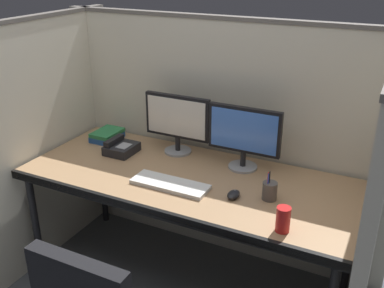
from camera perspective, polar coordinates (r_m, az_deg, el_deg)
The scene contains 12 objects.
cubicle_partition_rear at distance 2.88m, azimuth 3.50°, elevation 0.39°, with size 2.21×0.06×1.57m.
cubicle_partition_left at distance 2.99m, azimuth -18.66°, elevation 0.04°, with size 0.06×1.41×1.57m.
cubicle_partition_right at distance 2.21m, azimuth 22.18°, elevation -9.07°, with size 0.06×1.41×1.57m.
desk at distance 2.55m, azimuth -0.63°, elevation -5.24°, with size 1.90×0.80×0.74m.
monitor_left at distance 2.76m, azimuth -1.89°, elevation 3.06°, with size 0.43×0.17×0.37m.
monitor_right at distance 2.56m, azimuth 6.68°, elevation 1.29°, with size 0.43×0.17×0.37m.
keyboard_main at distance 2.43m, azimuth -2.80°, elevation -5.15°, with size 0.43×0.15×0.02m, color silver.
computer_mouse at distance 2.33m, azimuth 5.32°, elevation -6.44°, with size 0.06×0.10×0.04m.
desk_phone at distance 2.85m, azimuth -9.07°, elevation -0.48°, with size 0.17×0.19×0.09m.
book_stack at distance 3.07m, azimuth -10.77°, elevation 1.11°, with size 0.15×0.21×0.06m.
soda_can at distance 2.08m, azimuth 11.55°, elevation -9.41°, with size 0.07×0.07×0.12m, color red.
pen_cup at distance 2.32m, azimuth 9.87°, elevation -5.89°, with size 0.08×0.08×0.16m.
Camera 1 is at (1.02, -1.71, 1.91)m, focal length 41.79 mm.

